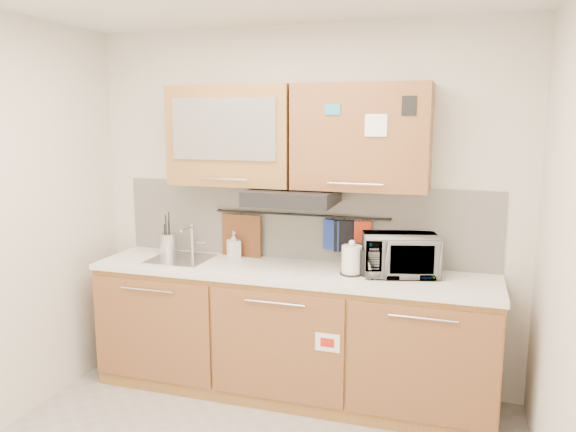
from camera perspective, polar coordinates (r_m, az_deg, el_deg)
The scene contains 17 objects.
wall_back at distance 4.12m, azimuth 1.44°, elevation 0.79°, with size 3.20×3.20×0.00m, color silver.
base_cabinet at distance 4.08m, azimuth 0.16°, elevation -12.39°, with size 2.80×0.64×0.88m.
countertop at distance 3.92m, azimuth 0.16°, elevation -5.70°, with size 2.82×0.62×0.04m, color white.
backsplash at distance 4.12m, azimuth 1.39°, elevation -0.61°, with size 2.80×0.02×0.56m, color silver.
upper_cabinets at distance 3.90m, azimuth 0.68°, elevation 8.10°, with size 1.82×0.37×0.70m.
range_hood at distance 3.86m, azimuth 0.42°, elevation 1.97°, with size 0.60×0.46×0.10m, color black.
sink at distance 4.25m, azimuth -10.81°, elevation -4.29°, with size 0.42×0.40×0.26m.
utensil_rail at distance 4.08m, azimuth 1.24°, elevation 0.12°, with size 0.02×0.02×1.30m, color black.
utensil_crock at distance 4.40m, azimuth -12.06°, elevation -2.76°, with size 0.13×0.13×0.33m.
kettle at distance 3.78m, azimuth 6.50°, elevation -4.55°, with size 0.17×0.15×0.24m.
toaster at distance 3.79m, azimuth 8.26°, elevation -4.61°, with size 0.27×0.22×0.18m.
microwave at distance 3.82m, azimuth 11.34°, elevation -3.89°, with size 0.49×0.33×0.27m, color #999999.
soap_bottle at distance 4.22m, azimuth -5.53°, elevation -2.92°, with size 0.09×0.09×0.20m, color #999999.
cutting_board at distance 4.25m, azimuth -4.74°, elevation -2.46°, with size 0.32×0.02×0.39m, color brown.
oven_mitt at distance 4.03m, azimuth 4.49°, elevation -1.91°, with size 0.13×0.03×0.22m, color #203797.
dark_pouch at distance 4.01m, azimuth 5.69°, elevation -2.01°, with size 0.14×0.04×0.22m, color black.
pot_holder at distance 3.98m, azimuth 7.59°, elevation -1.59°, with size 0.12×0.02×0.15m, color #BA3318.
Camera 1 is at (1.12, -2.41, 1.96)m, focal length 35.00 mm.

